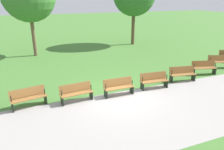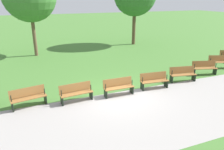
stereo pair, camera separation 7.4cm
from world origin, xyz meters
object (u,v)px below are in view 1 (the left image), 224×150
object	(u,v)px
bench_2	(204,67)
bench_3	(182,74)
bench_6	(76,92)
bench_5	(119,87)
bench_7	(28,97)
bench_1	(219,61)
bench_4	(154,80)

from	to	relation	value
bench_2	bench_3	distance (m)	2.22
bench_2	bench_6	world-z (taller)	same
bench_2	bench_5	size ratio (longest dim) A/B	1.04
bench_3	bench_7	world-z (taller)	same
bench_1	bench_5	size ratio (longest dim) A/B	1.04
bench_3	bench_4	bearing A→B (deg)	18.17
bench_5	bench_7	bearing A→B (deg)	-5.18
bench_3	bench_5	world-z (taller)	same
bench_1	bench_4	world-z (taller)	same
bench_1	bench_6	xyz separation A→B (m)	(10.90, 1.49, 0.00)
bench_4	bench_5	world-z (taller)	same
bench_4	bench_7	world-z (taller)	same
bench_4	bench_5	bearing A→B (deg)	7.79
bench_3	bench_7	xyz separation A→B (m)	(8.83, 0.00, 0.00)
bench_3	bench_6	bearing A→B (deg)	13.00
bench_2	bench_3	bearing A→B (deg)	28.56
bench_1	bench_4	bearing A→B (deg)	33.76
bench_5	bench_6	world-z (taller)	same
bench_1	bench_2	xyz separation A→B (m)	(2.11, 0.69, 0.00)
bench_3	bench_5	distance (m)	4.43
bench_1	bench_6	world-z (taller)	same
bench_3	bench_2	bearing A→B (deg)	-156.65
bench_1	bench_3	size ratio (longest dim) A/B	1.00
bench_1	bench_3	xyz separation A→B (m)	(4.27, 1.19, 0.00)
bench_1	bench_4	distance (m)	6.64
bench_7	bench_6	bearing A→B (deg)	161.83
bench_5	bench_4	bearing A→B (deg)	-177.41
bench_3	bench_4	xyz separation A→B (m)	(2.20, 0.30, 0.00)
bench_1	bench_2	distance (m)	2.22
bench_5	bench_6	xyz separation A→B (m)	(2.22, -0.10, 0.00)
bench_1	bench_2	size ratio (longest dim) A/B	1.00
bench_1	bench_4	size ratio (longest dim) A/B	1.02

